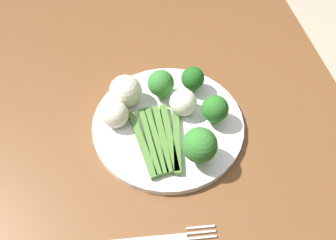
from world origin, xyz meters
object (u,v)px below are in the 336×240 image
at_px(plate, 168,124).
at_px(broccoli_back_right, 161,84).
at_px(broccoli_outer_edge, 192,77).
at_px(fork, 165,239).
at_px(cauliflower_edge, 126,91).
at_px(broccoli_back, 200,145).
at_px(dining_table, 147,133).
at_px(broccoli_front, 215,109).
at_px(asparagus_bundle, 159,140).
at_px(cauliflower_near_center, 115,115).
at_px(cauliflower_front_left, 183,102).

xyz_separation_m(plate, broccoli_back_right, (-0.07, -0.00, 0.04)).
height_order(broccoli_outer_edge, fork, broccoli_outer_edge).
bearing_deg(fork, cauliflower_edge, 100.71).
height_order(broccoli_back, fork, broccoli_back).
distance_m(dining_table, broccoli_outer_edge, 0.19).
xyz_separation_m(broccoli_front, cauliflower_edge, (-0.07, -0.16, -0.00)).
bearing_deg(plate, broccoli_back, 24.99).
relative_size(asparagus_bundle, cauliflower_edge, 2.40).
height_order(plate, broccoli_back, broccoli_back).
distance_m(asparagus_bundle, broccoli_outer_edge, 0.15).
xyz_separation_m(broccoli_front, broccoli_outer_edge, (-0.09, -0.02, -0.00)).
distance_m(broccoli_front, cauliflower_edge, 0.17).
relative_size(plate, broccoli_front, 4.68).
bearing_deg(broccoli_back_right, cauliflower_near_center, -59.13).
bearing_deg(cauliflower_front_left, broccoli_back, 4.49).
distance_m(broccoli_back, broccoli_outer_edge, 0.16).
xyz_separation_m(broccoli_back, cauliflower_edge, (-0.15, -0.11, -0.01)).
xyz_separation_m(broccoli_back, fork, (0.12, -0.07, -0.05)).
relative_size(dining_table, broccoli_outer_edge, 22.12).
bearing_deg(broccoli_outer_edge, dining_table, -87.95).
bearing_deg(broccoli_back, broccoli_back_right, -163.49).
bearing_deg(broccoli_outer_edge, broccoli_back, -6.70).
height_order(plate, fork, plate).
bearing_deg(cauliflower_edge, broccoli_outer_edge, 97.59).
xyz_separation_m(plate, broccoli_outer_edge, (-0.08, 0.06, 0.04)).
relative_size(broccoli_outer_edge, cauliflower_front_left, 1.08).
relative_size(dining_table, cauliflower_near_center, 24.90).
relative_size(cauliflower_front_left, fork, 0.31).
relative_size(plate, asparagus_bundle, 1.90).
relative_size(plate, broccoli_back, 3.90).
relative_size(dining_table, asparagus_bundle, 8.22).
bearing_deg(plate, dining_table, -152.32).
bearing_deg(broccoli_back, cauliflower_near_center, -125.61).
bearing_deg(dining_table, cauliflower_edge, -67.67).
bearing_deg(cauliflower_edge, broccoli_front, 66.32).
distance_m(plate, asparagus_bundle, 0.05).
xyz_separation_m(cauliflower_front_left, cauliflower_edge, (-0.04, -0.10, 0.01)).
distance_m(broccoli_front, broccoli_outer_edge, 0.09).
distance_m(asparagus_bundle, cauliflower_near_center, 0.09).
relative_size(cauliflower_edge, fork, 0.38).
relative_size(asparagus_bundle, broccoli_outer_edge, 2.69).
xyz_separation_m(asparagus_bundle, cauliflower_near_center, (-0.05, -0.07, 0.02)).
height_order(asparagus_bundle, cauliflower_near_center, cauliflower_near_center).
bearing_deg(broccoli_back, cauliflower_front_left, -175.51).
xyz_separation_m(cauliflower_near_center, cauliflower_front_left, (-0.01, 0.13, 0.00)).
distance_m(asparagus_bundle, broccoli_back_right, 0.11).
distance_m(dining_table, broccoli_back, 0.25).
height_order(cauliflower_edge, fork, cauliflower_edge).
xyz_separation_m(broccoli_front, broccoli_back, (0.08, -0.04, 0.01)).
distance_m(broccoli_back, cauliflower_front_left, 0.11).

